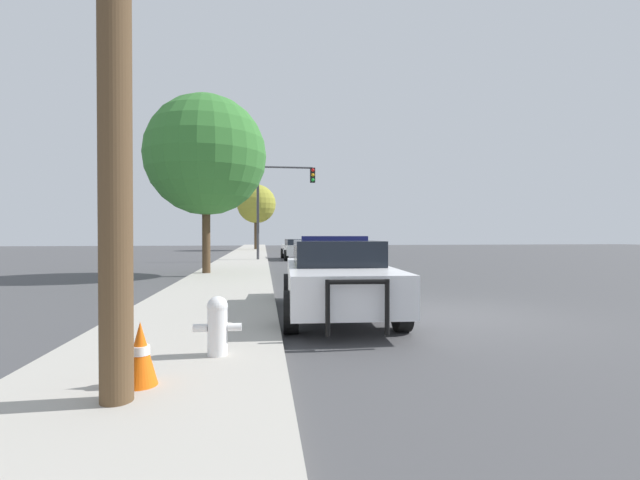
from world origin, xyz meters
TOP-DOWN VIEW (x-y plane):
  - ground_plane at (0.00, 0.00)m, footprint 110.00×110.00m
  - sidewalk_left at (-5.10, 0.00)m, footprint 3.00×110.00m
  - police_car at (-2.41, 0.30)m, footprint 2.29×5.08m
  - fire_hydrant at (-4.44, -2.81)m, footprint 0.59×0.26m
  - traffic_light at (-2.87, 17.75)m, footprint 3.55×0.35m
  - car_background_oncoming at (2.10, 23.67)m, footprint 2.04×4.57m
  - car_background_midblock at (-1.65, 19.59)m, footprint 2.08×4.35m
  - tree_sidewalk_near at (-6.09, 8.91)m, footprint 4.68×4.68m
  - tree_sidewalk_far at (-4.56, 35.60)m, footprint 3.92×3.92m
  - traffic_cone at (-5.10, -3.80)m, footprint 0.34×0.34m

SIDE VIEW (x-z plane):
  - ground_plane at x=0.00m, z-range 0.00..0.00m
  - sidewalk_left at x=-5.10m, z-range 0.00..0.13m
  - traffic_cone at x=-5.10m, z-range 0.13..0.77m
  - fire_hydrant at x=-4.44m, z-range 0.15..0.89m
  - car_background_midblock at x=-1.65m, z-range 0.06..1.39m
  - car_background_oncoming at x=2.10m, z-range 0.05..1.41m
  - police_car at x=-2.41m, z-range 0.01..1.62m
  - traffic_light at x=-2.87m, z-range 1.26..6.99m
  - tree_sidewalk_far at x=-4.56m, z-range 1.42..7.99m
  - tree_sidewalk_near at x=-6.09m, z-range 1.25..8.20m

